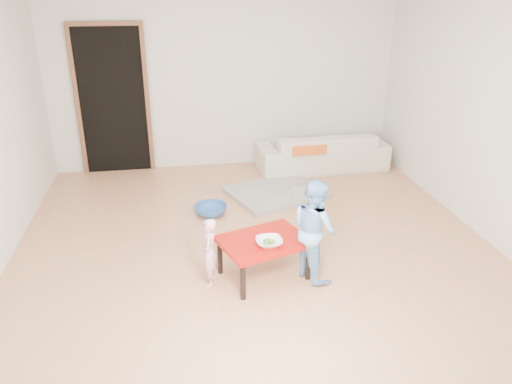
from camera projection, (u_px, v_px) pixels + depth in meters
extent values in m
cube|color=tan|center=(253.00, 240.00, 5.44)|extent=(5.00, 5.00, 0.01)
cube|color=silver|center=(225.00, 79.00, 7.20)|extent=(5.00, 0.02, 2.60)
cube|color=silver|center=(484.00, 113.00, 5.31)|extent=(0.02, 5.00, 2.60)
imported|color=beige|center=(322.00, 151.00, 7.40)|extent=(1.93, 0.83, 0.55)
cube|color=orange|center=(305.00, 146.00, 7.11)|extent=(0.52, 0.47, 0.13)
imported|color=white|center=(269.00, 242.00, 4.51)|extent=(0.24, 0.24, 0.06)
imported|color=#D36081|center=(209.00, 253.00, 4.52)|extent=(0.19, 0.26, 0.66)
imported|color=#60A2E0|center=(315.00, 229.00, 4.60)|extent=(0.52, 0.58, 0.98)
imported|color=#2A58A0|center=(211.00, 210.00, 6.00)|extent=(0.39, 0.39, 0.12)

